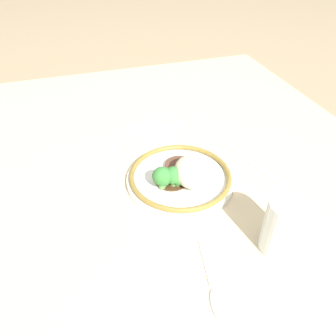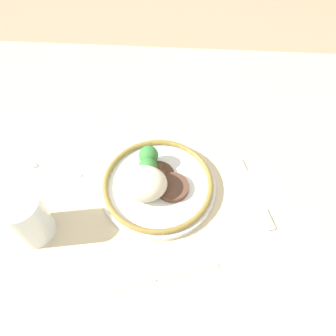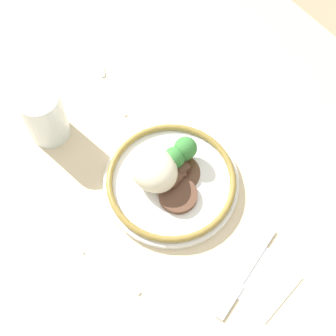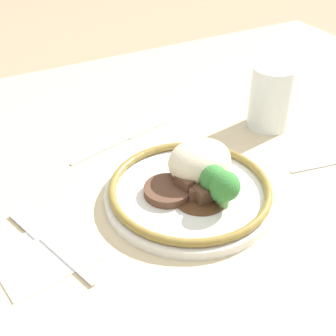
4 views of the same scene
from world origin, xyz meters
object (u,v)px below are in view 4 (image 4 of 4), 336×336
juice_glass (271,99)px  plate (194,184)px  fork (42,239)px  knife (126,139)px

juice_glass → plate: bearing=-152.9°
plate → juice_glass: bearing=27.1°
plate → juice_glass: size_ratio=2.19×
fork → knife: (0.20, 0.18, -0.00)m
juice_glass → fork: 0.47m
plate → fork: (-0.23, 0.02, -0.02)m
juice_glass → fork: (-0.46, -0.10, -0.05)m
plate → knife: bearing=97.0°
juice_glass → knife: juice_glass is taller
plate → juice_glass: juice_glass is taller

